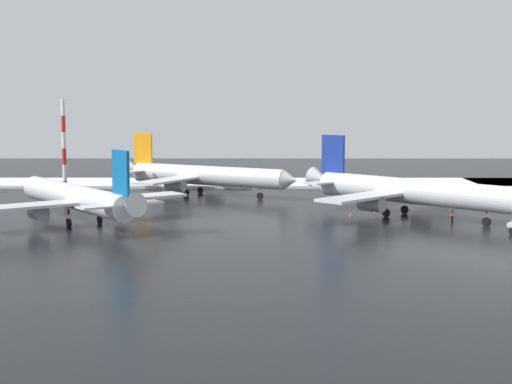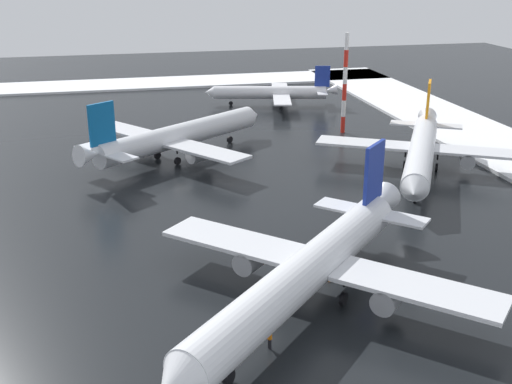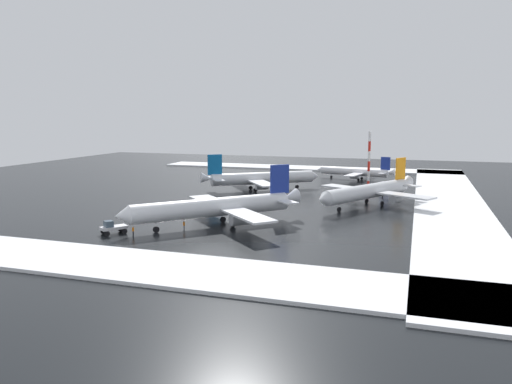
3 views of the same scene
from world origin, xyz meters
TOP-DOWN VIEW (x-y plane):
  - ground_plane at (0.00, 0.00)m, footprint 240.00×240.00m
  - snow_bank_far at (0.00, -50.00)m, footprint 152.00×16.00m
  - snow_bank_left at (-67.00, 0.00)m, footprint 14.00×116.00m
  - snow_bank_right at (67.00, 0.00)m, footprint 14.00×116.00m
  - airplane_distant_tail at (-39.10, -6.12)m, footprint 29.78×29.28m
  - airplane_far_rear at (38.79, -22.91)m, footprint 22.12×26.40m
  - airplane_parked_starboard at (6.67, -0.23)m, footprint 26.35×30.19m
  - airplane_parked_portside at (-8.09, -31.84)m, footprint 32.42×27.69m
  - pushback_tug at (-51.08, 9.14)m, footprint 5.03×4.45m
  - ground_crew_beside_wing at (-51.07, 4.93)m, footprint 0.36×0.36m
  - ground_crew_near_tug at (-44.13, -1.58)m, footprint 0.36×0.36m
  - antenna_mast at (15.48, -29.26)m, footprint 0.70×0.70m
  - traffic_cone_near_nose at (-34.83, -9.57)m, footprint 0.36×0.36m
  - traffic_cone_mid_line at (-30.91, -6.89)m, footprint 0.36×0.36m

SIDE VIEW (x-z plane):
  - ground_plane at x=0.00m, z-range 0.00..0.00m
  - snow_bank_far at x=0.00m, z-range 0.00..0.51m
  - snow_bank_left at x=-67.00m, z-range 0.00..0.51m
  - snow_bank_right at x=67.00m, z-range 0.00..0.51m
  - traffic_cone_near_nose at x=-34.83m, z-range 0.00..0.55m
  - traffic_cone_mid_line at x=-30.91m, z-range 0.00..0.55m
  - ground_crew_beside_wing at x=-51.07m, z-range 0.12..1.83m
  - ground_crew_near_tug at x=-44.13m, z-range 0.12..1.83m
  - pushback_tug at x=-51.08m, z-range 0.03..2.53m
  - airplane_far_rear at x=38.79m, z-range -1.34..6.57m
  - airplane_parked_starboard at x=6.67m, z-range -1.78..8.73m
  - airplane_parked_portside at x=-8.09m, z-range -1.79..8.77m
  - airplane_distant_tail at x=-39.10m, z-range -1.90..9.31m
  - antenna_mast at x=15.48m, z-range 0.00..16.68m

